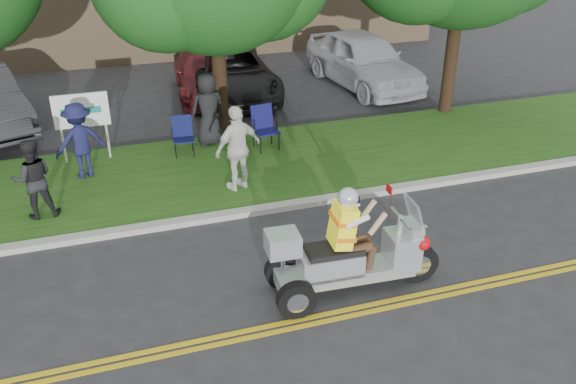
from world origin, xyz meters
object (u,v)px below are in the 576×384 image
object	(u,v)px
lawn_chair_b	(264,124)
spectator_adult_right	(238,148)
lawn_chair_a	(183,133)
spectator_adult_mid	(33,179)
parked_car_mid	(230,72)
trike_scooter	(347,257)
parked_car_far_right	(363,60)
parked_car_right	(205,73)

from	to	relation	value
lawn_chair_b	spectator_adult_right	distance (m)	2.31
lawn_chair_b	lawn_chair_a	bearing A→B (deg)	165.64
lawn_chair_b	spectator_adult_mid	size ratio (longest dim) A/B	0.65
parked_car_mid	spectator_adult_right	bearing A→B (deg)	-99.06
trike_scooter	parked_car_mid	world-z (taller)	trike_scooter
trike_scooter	parked_car_mid	size ratio (longest dim) A/B	0.56
lawn_chair_a	parked_car_mid	world-z (taller)	parked_car_mid
lawn_chair_b	spectator_adult_right	world-z (taller)	spectator_adult_right
lawn_chair_a	spectator_adult_mid	distance (m)	3.92
parked_car_far_right	lawn_chair_b	bearing A→B (deg)	-144.33
spectator_adult_mid	parked_car_far_right	bearing A→B (deg)	-152.30
lawn_chair_b	parked_car_mid	bearing A→B (deg)	80.04
trike_scooter	parked_car_right	size ratio (longest dim) A/B	0.67
lawn_chair_a	spectator_adult_right	xyz separation A→B (m)	(0.84, -2.22, 0.41)
spectator_adult_right	parked_car_right	xyz separation A→B (m)	(0.62, 6.90, -0.40)
parked_car_right	parked_car_far_right	size ratio (longest dim) A/B	0.88
lawn_chair_b	spectator_adult_mid	world-z (taller)	spectator_adult_mid
parked_car_mid	lawn_chair_a	bearing A→B (deg)	-114.60
trike_scooter	spectator_adult_mid	world-z (taller)	trike_scooter
parked_car_right	parked_car_far_right	xyz separation A→B (m)	(5.02, -0.78, 0.22)
lawn_chair_b	trike_scooter	bearing A→B (deg)	-100.53
trike_scooter	lawn_chair_b	xyz separation A→B (m)	(0.31, 6.03, 0.02)
lawn_chair_a	parked_car_right	size ratio (longest dim) A/B	0.21
lawn_chair_a	parked_car_far_right	world-z (taller)	parked_car_far_right
lawn_chair_b	parked_car_far_right	xyz separation A→B (m)	(4.51, 4.13, 0.16)
spectator_adult_right	parked_car_far_right	world-z (taller)	spectator_adult_right
spectator_adult_mid	parked_car_right	distance (m)	8.33
lawn_chair_a	parked_car_far_right	bearing A→B (deg)	35.86
parked_car_right	parked_car_far_right	distance (m)	5.09
parked_car_right	parked_car_far_right	bearing A→B (deg)	-3.49
spectator_adult_mid	lawn_chair_a	bearing A→B (deg)	-150.30
trike_scooter	spectator_adult_right	world-z (taller)	spectator_adult_right
parked_car_mid	parked_car_right	distance (m)	0.84
lawn_chair_b	parked_car_right	xyz separation A→B (m)	(-0.51, 4.91, -0.06)
trike_scooter	parked_car_mid	xyz separation A→B (m)	(0.50, 10.49, 0.06)
lawn_chair_a	parked_car_far_right	distance (m)	7.56
lawn_chair_b	parked_car_mid	size ratio (longest dim) A/B	0.20
lawn_chair_a	parked_car_right	world-z (taller)	parked_car_right
trike_scooter	lawn_chair_a	size ratio (longest dim) A/B	3.19
lawn_chair_a	lawn_chair_b	bearing A→B (deg)	-1.93
trike_scooter	spectator_adult_mid	size ratio (longest dim) A/B	1.83
trike_scooter	parked_car_far_right	distance (m)	11.25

